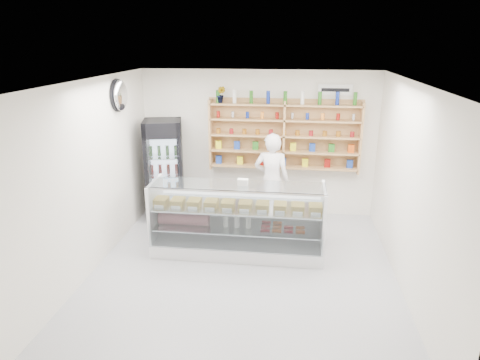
# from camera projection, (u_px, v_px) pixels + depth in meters

# --- Properties ---
(room) EXTENTS (5.00, 5.00, 5.00)m
(room) POSITION_uv_depth(u_px,v_px,m) (243.00, 185.00, 5.95)
(room) COLOR #B0AFB4
(room) RESTS_ON ground
(display_counter) EXTENTS (2.73, 0.81, 1.19)m
(display_counter) POSITION_uv_depth(u_px,v_px,m) (238.00, 233.00, 6.92)
(display_counter) COLOR white
(display_counter) RESTS_ON floor
(shop_worker) EXTENTS (0.67, 0.47, 1.76)m
(shop_worker) POSITION_uv_depth(u_px,v_px,m) (272.00, 180.00, 7.79)
(shop_worker) COLOR white
(shop_worker) RESTS_ON floor
(drinks_cooler) EXTENTS (0.82, 0.81, 1.92)m
(drinks_cooler) POSITION_uv_depth(u_px,v_px,m) (164.00, 170.00, 8.13)
(drinks_cooler) COLOR black
(drinks_cooler) RESTS_ON floor
(wall_shelving) EXTENTS (2.84, 0.28, 1.33)m
(wall_shelving) POSITION_uv_depth(u_px,v_px,m) (284.00, 136.00, 8.03)
(wall_shelving) COLOR tan
(wall_shelving) RESTS_ON back_wall
(potted_plant) EXTENTS (0.19, 0.17, 0.31)m
(potted_plant) POSITION_uv_depth(u_px,v_px,m) (221.00, 94.00, 7.94)
(potted_plant) COLOR #1E6626
(potted_plant) RESTS_ON wall_shelving
(security_mirror) EXTENTS (0.15, 0.50, 0.50)m
(security_mirror) POSITION_uv_depth(u_px,v_px,m) (120.00, 95.00, 7.01)
(security_mirror) COLOR silver
(security_mirror) RESTS_ON left_wall
(wall_sign) EXTENTS (0.62, 0.03, 0.20)m
(wall_sign) POSITION_uv_depth(u_px,v_px,m) (335.00, 90.00, 7.78)
(wall_sign) COLOR white
(wall_sign) RESTS_ON back_wall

